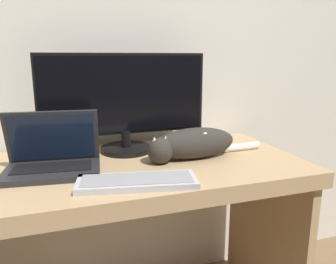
{
  "coord_description": "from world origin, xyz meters",
  "views": [
    {
      "loc": [
        -0.24,
        -0.85,
        1.17
      ],
      "look_at": [
        0.14,
        0.29,
        0.9
      ],
      "focal_mm": 35.0,
      "sensor_mm": 36.0,
      "label": 1
    }
  ],
  "objects_px": {
    "monitor": "(125,102)",
    "external_keyboard": "(137,182)",
    "laptop": "(53,160)",
    "cat": "(192,143)"
  },
  "relations": [
    {
      "from": "monitor",
      "to": "external_keyboard",
      "type": "distance_m",
      "value": 0.44
    },
    {
      "from": "laptop",
      "to": "cat",
      "type": "xyz_separation_m",
      "value": [
        0.53,
        -0.01,
        0.02
      ]
    },
    {
      "from": "monitor",
      "to": "external_keyboard",
      "type": "height_order",
      "value": "monitor"
    },
    {
      "from": "cat",
      "to": "laptop",
      "type": "bearing_deg",
      "value": 176.49
    },
    {
      "from": "laptop",
      "to": "external_keyboard",
      "type": "bearing_deg",
      "value": -32.91
    },
    {
      "from": "monitor",
      "to": "cat",
      "type": "relative_size",
      "value": 1.34
    },
    {
      "from": "monitor",
      "to": "laptop",
      "type": "height_order",
      "value": "monitor"
    },
    {
      "from": "laptop",
      "to": "external_keyboard",
      "type": "distance_m",
      "value": 0.33
    },
    {
      "from": "monitor",
      "to": "laptop",
      "type": "distance_m",
      "value": 0.39
    },
    {
      "from": "laptop",
      "to": "cat",
      "type": "distance_m",
      "value": 0.53
    }
  ]
}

